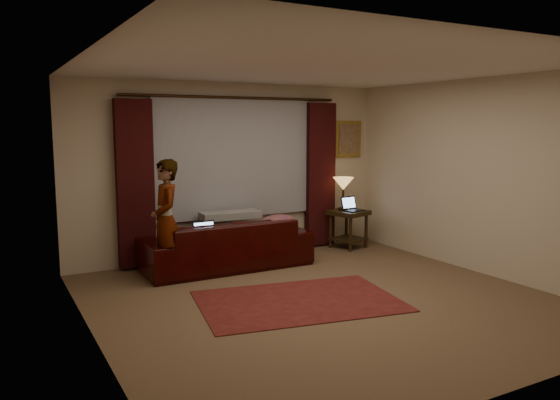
# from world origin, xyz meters

# --- Properties ---
(floor) EXTENTS (5.00, 5.00, 0.01)m
(floor) POSITION_xyz_m (0.00, 0.00, -0.01)
(floor) COLOR brown
(floor) RESTS_ON ground
(ceiling) EXTENTS (5.00, 5.00, 0.02)m
(ceiling) POSITION_xyz_m (0.00, 0.00, 2.60)
(ceiling) COLOR silver
(ceiling) RESTS_ON ground
(wall_back) EXTENTS (5.00, 0.02, 2.60)m
(wall_back) POSITION_xyz_m (0.00, 2.50, 1.30)
(wall_back) COLOR beige
(wall_back) RESTS_ON ground
(wall_front) EXTENTS (5.00, 0.02, 2.60)m
(wall_front) POSITION_xyz_m (0.00, -2.50, 1.30)
(wall_front) COLOR beige
(wall_front) RESTS_ON ground
(wall_left) EXTENTS (0.02, 5.00, 2.60)m
(wall_left) POSITION_xyz_m (-2.50, 0.00, 1.30)
(wall_left) COLOR beige
(wall_left) RESTS_ON ground
(wall_right) EXTENTS (0.02, 5.00, 2.60)m
(wall_right) POSITION_xyz_m (2.50, 0.00, 1.30)
(wall_right) COLOR beige
(wall_right) RESTS_ON ground
(sheer_curtain) EXTENTS (2.50, 0.05, 1.80)m
(sheer_curtain) POSITION_xyz_m (0.00, 2.44, 1.50)
(sheer_curtain) COLOR #95959C
(sheer_curtain) RESTS_ON wall_back
(drape_left) EXTENTS (0.50, 0.14, 2.30)m
(drape_left) POSITION_xyz_m (-1.50, 2.39, 1.18)
(drape_left) COLOR black
(drape_left) RESTS_ON floor
(drape_right) EXTENTS (0.50, 0.14, 2.30)m
(drape_right) POSITION_xyz_m (1.50, 2.39, 1.18)
(drape_right) COLOR black
(drape_right) RESTS_ON floor
(curtain_rod) EXTENTS (0.04, 0.04, 3.40)m
(curtain_rod) POSITION_xyz_m (0.00, 2.39, 2.38)
(curtain_rod) COLOR #311E0E
(curtain_rod) RESTS_ON wall_back
(picture_frame) EXTENTS (0.50, 0.04, 0.60)m
(picture_frame) POSITION_xyz_m (2.10, 2.47, 1.75)
(picture_frame) COLOR #B08B34
(picture_frame) RESTS_ON wall_back
(sofa) EXTENTS (2.33, 1.01, 0.94)m
(sofa) POSITION_xyz_m (-0.39, 1.84, 0.47)
(sofa) COLOR black
(sofa) RESTS_ON floor
(throw_blanket) EXTENTS (0.89, 0.40, 0.10)m
(throw_blanket) POSITION_xyz_m (-0.21, 2.13, 0.94)
(throw_blanket) COLOR gray
(throw_blanket) RESTS_ON sofa
(clothing_pile) EXTENTS (0.61, 0.50, 0.23)m
(clothing_pile) POSITION_xyz_m (0.36, 1.72, 0.58)
(clothing_pile) COLOR brown
(clothing_pile) RESTS_ON sofa
(laptop_sofa) EXTENTS (0.32, 0.35, 0.23)m
(laptop_sofa) POSITION_xyz_m (-0.75, 1.66, 0.58)
(laptop_sofa) COLOR black
(laptop_sofa) RESTS_ON sofa
(area_rug) EXTENTS (2.45, 1.86, 0.01)m
(area_rug) POSITION_xyz_m (-0.28, 0.08, 0.01)
(area_rug) COLOR maroon
(area_rug) RESTS_ON floor
(end_table) EXTENTS (0.65, 0.65, 0.61)m
(end_table) POSITION_xyz_m (1.84, 2.05, 0.31)
(end_table) COLOR black
(end_table) RESTS_ON floor
(tiffany_lamp) EXTENTS (0.44, 0.44, 0.54)m
(tiffany_lamp) POSITION_xyz_m (1.76, 2.11, 0.88)
(tiffany_lamp) COLOR olive
(tiffany_lamp) RESTS_ON end_table
(laptop_table) EXTENTS (0.37, 0.39, 0.23)m
(laptop_table) POSITION_xyz_m (1.88, 1.99, 0.73)
(laptop_table) COLOR black
(laptop_table) RESTS_ON end_table
(person) EXTENTS (0.50, 0.50, 1.56)m
(person) POSITION_xyz_m (-1.32, 1.60, 0.78)
(person) COLOR gray
(person) RESTS_ON floor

